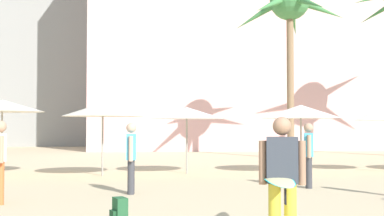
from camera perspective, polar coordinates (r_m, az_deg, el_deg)
name	(u,v)px	position (r m, az deg, el deg)	size (l,w,h in m)	color
hotel_pink	(250,32)	(37.43, 6.55, 8.49)	(22.48, 8.93, 16.91)	beige
hotel_tower_gray	(57,1)	(47.24, -15.01, 11.64)	(16.60, 9.79, 25.48)	gray
palm_tree_left	(290,9)	(25.92, 11.03, 10.94)	(5.73, 5.66, 8.85)	#896B4C
cafe_umbrella_0	(187,113)	(16.95, -0.59, -0.57)	(2.49, 2.49, 2.23)	gray
cafe_umbrella_2	(2,106)	(17.55, -20.69, 0.24)	(2.73, 2.73, 2.46)	gray
cafe_umbrella_4	(301,112)	(17.55, 12.21, -0.40)	(2.72, 2.72, 2.32)	gray
cafe_umbrella_6	(103,110)	(16.42, -10.07, -0.19)	(2.60, 2.60, 2.34)	gray
backpack	(119,211)	(8.49, -8.22, -11.46)	(0.31, 0.34, 0.42)	#215730
person_far_right	(280,177)	(6.77, 9.90, -7.70)	(0.95, 3.15, 1.71)	gold
person_near_right	(0,158)	(11.07, -20.90, -5.33)	(0.33, 0.60, 1.71)	orange
person_far_left	(309,152)	(13.38, 13.06, -4.91)	(0.32, 0.61, 1.68)	#3D3D42
person_mid_center	(131,155)	(12.00, -6.90, -5.30)	(0.24, 0.60, 1.67)	#3D3D42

